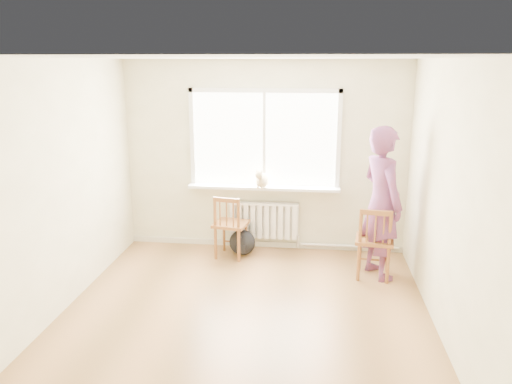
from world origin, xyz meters
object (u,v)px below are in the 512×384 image
(person, at_px, (382,203))
(cat, at_px, (262,180))
(backpack, at_px, (242,242))
(chair_left, at_px, (230,227))
(chair_right, at_px, (374,243))

(person, height_order, cat, person)
(person, distance_m, backpack, 2.04)
(chair_left, height_order, person, person)
(cat, relative_size, backpack, 1.13)
(cat, height_order, backpack, cat)
(chair_right, height_order, backpack, chair_right)
(person, bearing_deg, chair_left, 53.88)
(chair_right, relative_size, cat, 2.25)
(chair_left, xyz_separation_m, chair_right, (1.91, -0.47, 0.02))
(chair_left, relative_size, backpack, 2.43)
(chair_left, bearing_deg, backpack, -134.80)
(chair_right, distance_m, backpack, 1.87)
(chair_left, xyz_separation_m, person, (1.98, -0.36, 0.51))
(person, bearing_deg, cat, 41.80)
(chair_right, xyz_separation_m, backpack, (-1.75, 0.58, -0.29))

